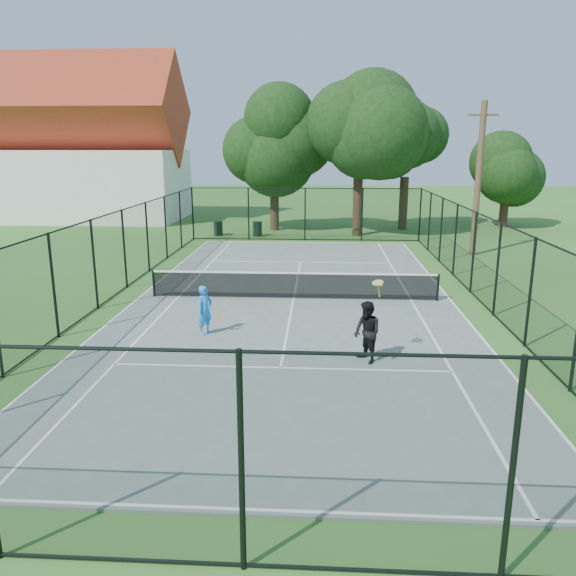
# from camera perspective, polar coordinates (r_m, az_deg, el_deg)

# --- Properties ---
(ground) EXTENTS (120.00, 120.00, 0.00)m
(ground) POSITION_cam_1_polar(r_m,az_deg,el_deg) (19.82, 0.58, -1.24)
(ground) COLOR #3E6121
(tennis_court) EXTENTS (11.00, 24.00, 0.06)m
(tennis_court) POSITION_cam_1_polar(r_m,az_deg,el_deg) (19.81, 0.58, -1.15)
(tennis_court) COLOR slate
(tennis_court) RESTS_ON ground
(tennis_net) EXTENTS (10.08, 0.08, 0.95)m
(tennis_net) POSITION_cam_1_polar(r_m,az_deg,el_deg) (19.67, 0.59, 0.39)
(tennis_net) COLOR black
(tennis_net) RESTS_ON tennis_court
(fence) EXTENTS (13.10, 26.10, 3.00)m
(fence) POSITION_cam_1_polar(r_m,az_deg,el_deg) (19.47, 0.59, 3.02)
(fence) COLOR black
(fence) RESTS_ON ground
(tree_near_left) EXTENTS (6.44, 6.44, 8.40)m
(tree_near_left) POSITION_cam_1_polar(r_m,az_deg,el_deg) (36.23, -1.42, 14.03)
(tree_near_left) COLOR #332114
(tree_near_left) RESTS_ON ground
(tree_near_mid) EXTENTS (6.52, 6.52, 8.52)m
(tree_near_mid) POSITION_cam_1_polar(r_m,az_deg,el_deg) (34.17, 7.24, 14.06)
(tree_near_mid) COLOR #332114
(tree_near_mid) RESTS_ON ground
(tree_near_right) EXTENTS (5.34, 5.34, 7.36)m
(tree_near_right) POSITION_cam_1_polar(r_m,az_deg,el_deg) (37.30, 11.87, 13.00)
(tree_near_right) COLOR #332114
(tree_near_right) RESTS_ON ground
(tree_far_right) EXTENTS (4.30, 4.30, 5.69)m
(tree_far_right) POSITION_cam_1_polar(r_m,az_deg,el_deg) (40.22, 21.38, 10.76)
(tree_far_right) COLOR #332114
(tree_far_right) RESTS_ON ground
(building) EXTENTS (15.30, 8.15, 11.87)m
(building) POSITION_cam_1_polar(r_m,az_deg,el_deg) (44.82, -20.72, 12.89)
(building) COLOR silver
(building) RESTS_ON ground
(trash_bin_left) EXTENTS (0.58, 0.58, 0.87)m
(trash_bin_left) POSITION_cam_1_polar(r_m,az_deg,el_deg) (34.50, -7.11, 6.04)
(trash_bin_left) COLOR black
(trash_bin_left) RESTS_ON ground
(trash_bin_right) EXTENTS (0.58, 0.58, 0.87)m
(trash_bin_right) POSITION_cam_1_polar(r_m,az_deg,el_deg) (34.00, -3.12, 6.02)
(trash_bin_right) COLOR black
(trash_bin_right) RESTS_ON ground
(utility_pole) EXTENTS (1.40, 0.30, 7.36)m
(utility_pole) POSITION_cam_1_polar(r_m,az_deg,el_deg) (29.12, 18.77, 10.46)
(utility_pole) COLOR #4C3823
(utility_pole) RESTS_ON ground
(player_blue) EXTENTS (0.87, 0.62, 1.42)m
(player_blue) POSITION_cam_1_polar(r_m,az_deg,el_deg) (16.08, -8.43, -2.25)
(player_blue) COLOR #1B86E7
(player_blue) RESTS_ON tennis_court
(player_black) EXTENTS (0.88, 1.18, 2.02)m
(player_black) POSITION_cam_1_polar(r_m,az_deg,el_deg) (13.99, 8.04, -4.46)
(player_black) COLOR black
(player_black) RESTS_ON tennis_court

